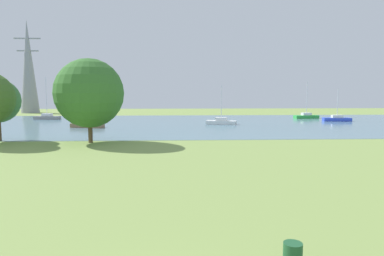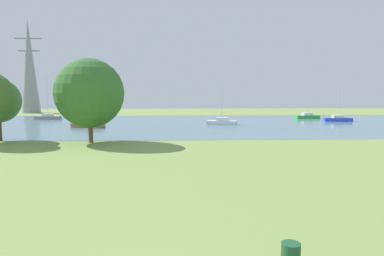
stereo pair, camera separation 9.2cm
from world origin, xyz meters
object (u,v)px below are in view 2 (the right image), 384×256
object	(u,v)px
sailboat_brown	(88,124)
electricity_pylon	(30,67)
tree_west_far	(90,93)
litter_bin	(291,256)
sailboat_gray	(48,117)
sailboat_blue	(338,119)
sailboat_white	(222,122)
sailboat_green	(307,116)

from	to	relation	value
sailboat_brown	electricity_pylon	xyz separation A→B (m)	(-23.41, 37.64, 11.01)
tree_west_far	electricity_pylon	distance (m)	60.07
tree_west_far	litter_bin	bearing A→B (deg)	-65.23
litter_bin	sailboat_gray	bearing A→B (deg)	115.74
litter_bin	tree_west_far	distance (m)	29.21
sailboat_blue	electricity_pylon	bearing A→B (deg)	156.30
sailboat_white	tree_west_far	xyz separation A→B (m)	(-16.11, -19.28, 4.61)
tree_west_far	electricity_pylon	xyz separation A→B (m)	(-27.54, 53.00, 6.41)
electricity_pylon	sailboat_green	bearing A→B (deg)	-19.22
litter_bin	sailboat_blue	distance (m)	56.67
sailboat_white	sailboat_green	world-z (taller)	sailboat_green
sailboat_green	litter_bin	bearing A→B (deg)	-111.45
sailboat_blue	electricity_pylon	size ratio (longest dim) A/B	0.25
sailboat_brown	sailboat_gray	world-z (taller)	sailboat_gray
tree_west_far	sailboat_white	bearing A→B (deg)	50.13
sailboat_white	sailboat_blue	size ratio (longest dim) A/B	1.09
sailboat_brown	sailboat_blue	bearing A→B (deg)	12.25
sailboat_brown	electricity_pylon	bearing A→B (deg)	121.88
sailboat_green	tree_west_far	size ratio (longest dim) A/B	0.85
sailboat_green	tree_west_far	bearing A→B (deg)	-137.91
sailboat_brown	sailboat_white	distance (m)	20.61
litter_bin	sailboat_white	size ratio (longest dim) A/B	0.13
sailboat_blue	tree_west_far	world-z (taller)	tree_west_far
sailboat_brown	sailboat_gray	distance (m)	19.84
sailboat_green	electricity_pylon	xyz separation A→B (m)	(-62.21, 21.69, 11.00)
sailboat_green	electricity_pylon	world-z (taller)	electricity_pylon
litter_bin	tree_west_far	world-z (taller)	tree_west_far
sailboat_white	tree_west_far	size ratio (longest dim) A/B	0.73
sailboat_blue	tree_west_far	distance (m)	45.06
litter_bin	sailboat_brown	distance (m)	44.60
sailboat_green	tree_west_far	distance (m)	46.94
electricity_pylon	sailboat_gray	bearing A→B (deg)	-61.23
sailboat_blue	sailboat_gray	bearing A→B (deg)	172.47
sailboat_brown	sailboat_gray	size ratio (longest dim) A/B	0.86
litter_bin	sailboat_brown	xyz separation A→B (m)	(-16.21, 41.55, 0.06)
sailboat_brown	sailboat_white	xyz separation A→B (m)	(20.24, 3.92, -0.01)
sailboat_blue	litter_bin	bearing A→B (deg)	-116.75
litter_bin	sailboat_gray	size ratio (longest dim) A/B	0.10
litter_bin	tree_west_far	xyz separation A→B (m)	(-12.08, 26.19, 4.66)
sailboat_brown	electricity_pylon	size ratio (longest dim) A/B	0.30
sailboat_brown	sailboat_green	xyz separation A→B (m)	(38.80, 15.95, 0.01)
sailboat_gray	sailboat_brown	bearing A→B (deg)	-54.28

